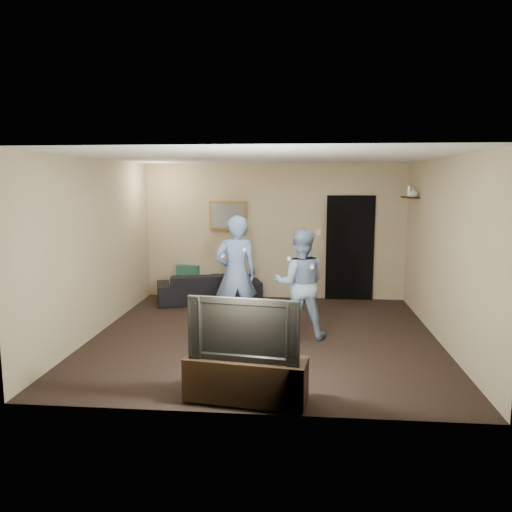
# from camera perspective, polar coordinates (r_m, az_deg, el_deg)

# --- Properties ---
(ground) EXTENTS (5.00, 5.00, 0.00)m
(ground) POSITION_cam_1_polar(r_m,az_deg,el_deg) (7.46, 0.98, -9.13)
(ground) COLOR black
(ground) RESTS_ON ground
(ceiling) EXTENTS (5.00, 5.00, 0.04)m
(ceiling) POSITION_cam_1_polar(r_m,az_deg,el_deg) (7.12, 1.03, 11.24)
(ceiling) COLOR silver
(ceiling) RESTS_ON wall_back
(wall_back) EXTENTS (5.00, 0.04, 2.60)m
(wall_back) POSITION_cam_1_polar(r_m,az_deg,el_deg) (9.65, 2.10, 2.81)
(wall_back) COLOR tan
(wall_back) RESTS_ON ground
(wall_front) EXTENTS (5.00, 0.04, 2.60)m
(wall_front) POSITION_cam_1_polar(r_m,az_deg,el_deg) (4.72, -1.23, -3.27)
(wall_front) COLOR tan
(wall_front) RESTS_ON ground
(wall_left) EXTENTS (0.04, 5.00, 2.60)m
(wall_left) POSITION_cam_1_polar(r_m,az_deg,el_deg) (7.77, -17.72, 1.00)
(wall_left) COLOR tan
(wall_left) RESTS_ON ground
(wall_right) EXTENTS (0.04, 5.00, 2.60)m
(wall_right) POSITION_cam_1_polar(r_m,az_deg,el_deg) (7.43, 20.62, 0.52)
(wall_right) COLOR tan
(wall_right) RESTS_ON ground
(sofa) EXTENTS (2.06, 1.30, 0.56)m
(sofa) POSITION_cam_1_polar(r_m,az_deg,el_deg) (9.50, -5.37, -3.54)
(sofa) COLOR black
(sofa) RESTS_ON ground
(throw_pillow) EXTENTS (0.44, 0.21, 0.43)m
(throw_pillow) POSITION_cam_1_polar(r_m,az_deg,el_deg) (9.54, -7.78, -2.31)
(throw_pillow) COLOR #164435
(throw_pillow) RESTS_ON sofa
(painting_frame) EXTENTS (0.72, 0.05, 0.57)m
(painting_frame) POSITION_cam_1_polar(r_m,az_deg,el_deg) (9.69, -3.24, 4.60)
(painting_frame) COLOR olive
(painting_frame) RESTS_ON wall_back
(painting_canvas) EXTENTS (0.62, 0.01, 0.47)m
(painting_canvas) POSITION_cam_1_polar(r_m,az_deg,el_deg) (9.67, -3.26, 4.59)
(painting_canvas) COLOR slate
(painting_canvas) RESTS_ON painting_frame
(doorway) EXTENTS (0.90, 0.06, 2.00)m
(doorway) POSITION_cam_1_polar(r_m,az_deg,el_deg) (9.69, 10.67, 0.90)
(doorway) COLOR black
(doorway) RESTS_ON ground
(light_switch) EXTENTS (0.08, 0.02, 0.12)m
(light_switch) POSITION_cam_1_polar(r_m,az_deg,el_deg) (9.62, 7.16, 2.73)
(light_switch) COLOR silver
(light_switch) RESTS_ON wall_back
(wall_shelf) EXTENTS (0.20, 0.60, 0.03)m
(wall_shelf) POSITION_cam_1_polar(r_m,az_deg,el_deg) (9.09, 17.19, 6.44)
(wall_shelf) COLOR black
(wall_shelf) RESTS_ON wall_right
(shelf_vase) EXTENTS (0.16, 0.16, 0.16)m
(shelf_vase) POSITION_cam_1_polar(r_m,az_deg,el_deg) (8.85, 17.54, 6.98)
(shelf_vase) COLOR silver
(shelf_vase) RESTS_ON wall_shelf
(shelf_figurine) EXTENTS (0.06, 0.06, 0.18)m
(shelf_figurine) POSITION_cam_1_polar(r_m,az_deg,el_deg) (9.17, 17.11, 7.11)
(shelf_figurine) COLOR silver
(shelf_figurine) RESTS_ON wall_shelf
(tv_console) EXTENTS (1.30, 0.57, 0.45)m
(tv_console) POSITION_cam_1_polar(r_m,az_deg,el_deg) (5.29, -1.17, -13.86)
(tv_console) COLOR black
(tv_console) RESTS_ON ground
(television) EXTENTS (1.15, 0.31, 0.65)m
(television) POSITION_cam_1_polar(r_m,az_deg,el_deg) (5.11, -1.19, -8.14)
(television) COLOR black
(television) RESTS_ON tv_console
(wii_player_left) EXTENTS (0.74, 0.59, 1.76)m
(wii_player_left) POSITION_cam_1_polar(r_m,az_deg,el_deg) (7.51, -2.31, -2.07)
(wii_player_left) COLOR #6682B2
(wii_player_left) RESTS_ON ground
(wii_player_right) EXTENTS (0.79, 0.63, 1.59)m
(wii_player_right) POSITION_cam_1_polar(r_m,az_deg,el_deg) (7.24, 5.08, -3.20)
(wii_player_right) COLOR #7C95B5
(wii_player_right) RESTS_ON ground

